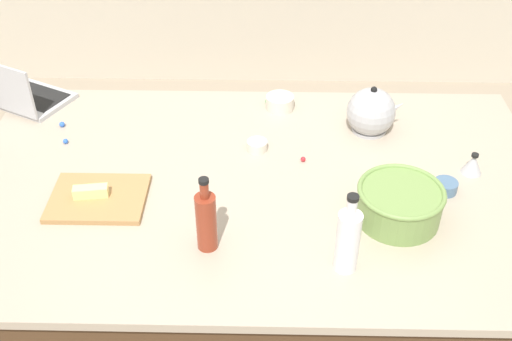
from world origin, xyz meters
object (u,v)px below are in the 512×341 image
at_px(ramekin_small, 445,187).
at_px(kettle, 371,112).
at_px(ramekin_wide, 256,145).
at_px(mixing_bowl_large, 399,203).
at_px(cutting_board, 98,198).
at_px(ramekin_medium, 280,103).
at_px(kitchen_timer, 473,164).
at_px(bottle_soy, 206,220).
at_px(butter_stick_left, 91,192).
at_px(laptop, 21,95).
at_px(bottle_vinegar, 348,240).

bearing_deg(ramekin_small, kettle, 119.78).
bearing_deg(ramekin_wide, mixing_bowl_large, -38.71).
bearing_deg(cutting_board, mixing_bowl_large, -4.03).
relative_size(ramekin_medium, kitchen_timer, 1.43).
bearing_deg(bottle_soy, kettle, 48.60).
bearing_deg(bottle_soy, ramekin_wide, 74.98).
xyz_separation_m(butter_stick_left, ramekin_medium, (0.61, 0.57, -0.01)).
xyz_separation_m(mixing_bowl_large, kettle, (-0.03, 0.49, 0.02)).
relative_size(cutting_board, ramekin_small, 3.94).
relative_size(laptop, cutting_board, 1.22).
relative_size(ramekin_small, ramekin_wide, 1.06).
height_order(ramekin_small, ramekin_medium, ramekin_medium).
height_order(butter_stick_left, ramekin_medium, same).
distance_m(kettle, ramekin_small, 0.42).
bearing_deg(cutting_board, ramekin_small, 3.56).
height_order(ramekin_wide, kitchen_timer, kitchen_timer).
bearing_deg(butter_stick_left, bottle_vinegar, -19.40).
bearing_deg(laptop, kettle, -6.45).
relative_size(bottle_soy, ramekin_small, 3.24).
xyz_separation_m(laptop, ramekin_medium, (1.02, -0.01, -0.02)).
bearing_deg(mixing_bowl_large, ramekin_wide, 141.29).
xyz_separation_m(bottle_soy, butter_stick_left, (-0.39, 0.20, -0.07)).
distance_m(bottle_soy, kitchen_timer, 0.95).
relative_size(kettle, butter_stick_left, 1.94).
height_order(laptop, ramekin_wide, laptop).
xyz_separation_m(bottle_soy, kettle, (0.56, 0.63, -0.02)).
xyz_separation_m(laptop, kettle, (1.36, -0.15, 0.03)).
relative_size(kettle, ramekin_wide, 2.91).
height_order(bottle_vinegar, kettle, bottle_vinegar).
relative_size(bottle_soy, kitchen_timer, 3.28).
distance_m(bottle_vinegar, kitchen_timer, 0.66).
relative_size(bottle_vinegar, cutting_board, 0.86).
height_order(cutting_board, ramekin_medium, ramekin_medium).
height_order(bottle_soy, kettle, bottle_soy).
bearing_deg(cutting_board, kitchen_timer, 8.00).
distance_m(laptop, mixing_bowl_large, 1.53).
height_order(laptop, bottle_soy, bottle_soy).
xyz_separation_m(kettle, cutting_board, (-0.93, -0.43, -0.07)).
xyz_separation_m(bottle_soy, bottle_vinegar, (0.40, -0.08, 0.00)).
relative_size(laptop, mixing_bowl_large, 1.40).
bearing_deg(laptop, bottle_vinegar, -35.62).
bearing_deg(ramekin_wide, kettle, 17.77).
bearing_deg(mixing_bowl_large, bottle_vinegar, -130.83).
height_order(mixing_bowl_large, bottle_vinegar, bottle_vinegar).
bearing_deg(cutting_board, ramekin_medium, 44.13).
distance_m(bottle_soy, ramekin_small, 0.81).
distance_m(bottle_soy, kettle, 0.84).
bearing_deg(cutting_board, butter_stick_left, 180.00).
relative_size(ramekin_medium, ramekin_wide, 1.50).
relative_size(mixing_bowl_large, butter_stick_left, 2.44).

